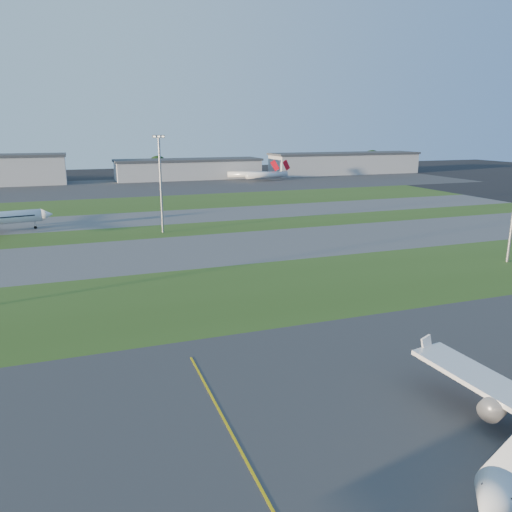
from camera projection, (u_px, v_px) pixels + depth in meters
name	position (u px, v px, depth m)	size (l,w,h in m)	color
grass_strip_a	(129.00, 305.00, 79.40)	(300.00, 34.00, 0.01)	#34511B
taxiway_a	(113.00, 257.00, 109.45)	(300.00, 32.00, 0.01)	#515154
grass_strip_b	(105.00, 235.00, 132.22)	(300.00, 18.00, 0.01)	#34511B
taxiway_b	(100.00, 221.00, 152.26)	(300.00, 26.00, 0.01)	#515154
grass_strip_c	(95.00, 206.00, 182.31)	(300.00, 40.00, 0.01)	#34511B
apron_far	(89.00, 188.00, 236.96)	(400.00, 80.00, 0.01)	#333335
mini_jet_near	(267.00, 175.00, 271.22)	(28.28, 8.78, 9.48)	white
mini_jet_far	(252.00, 174.00, 274.06)	(27.60, 11.49, 9.48)	white
light_mast_centre	(160.00, 178.00, 131.73)	(3.20, 0.70, 25.80)	gray
hangar_east	(189.00, 169.00, 281.13)	(81.60, 23.00, 11.20)	#989AA0
hangar_far_east	(345.00, 163.00, 314.05)	(96.90, 23.00, 13.20)	#989AA0
tree_mid_west	(46.00, 171.00, 266.23)	(9.90, 9.90, 10.80)	black
tree_mid_east	(158.00, 166.00, 288.62)	(11.55, 11.55, 12.60)	black
tree_east	(279.00, 164.00, 311.83)	(10.45, 10.45, 11.40)	black
tree_far_east	(372.00, 159.00, 338.37)	(12.65, 12.65, 13.80)	black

